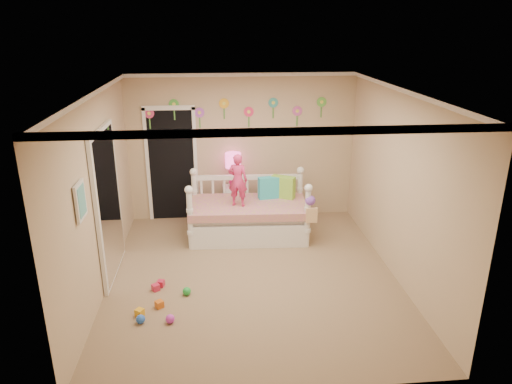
{
  "coord_description": "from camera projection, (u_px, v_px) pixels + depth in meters",
  "views": [
    {
      "loc": [
        -0.49,
        -5.87,
        3.39
      ],
      "look_at": [
        0.1,
        0.6,
        1.05
      ],
      "focal_mm": 33.05,
      "sensor_mm": 36.0,
      "label": 1
    }
  ],
  "objects": [
    {
      "name": "crown_molding",
      "position": [
        252.0,
        93.0,
        5.82
      ],
      "size": [
        4.0,
        4.5,
        0.06
      ],
      "primitive_type": null,
      "color": "white",
      "rests_on": "ceiling"
    },
    {
      "name": "toy_scatter",
      "position": [
        164.0,
        292.0,
        6.18
      ],
      "size": [
        1.22,
        1.5,
        0.11
      ],
      "primitive_type": null,
      "rotation": [
        0.0,
        0.0,
        0.37
      ],
      "color": "#996666",
      "rests_on": "floor"
    },
    {
      "name": "daybed",
      "position": [
        248.0,
        206.0,
        7.79
      ],
      "size": [
        1.99,
        1.13,
        1.06
      ],
      "primitive_type": null,
      "rotation": [
        0.0,
        0.0,
        -0.04
      ],
      "color": "white",
      "rests_on": "floor"
    },
    {
      "name": "flower_decals",
      "position": [
        237.0,
        112.0,
        8.12
      ],
      "size": [
        3.4,
        0.02,
        0.5
      ],
      "primitive_type": null,
      "color": "#B2668C",
      "rests_on": "back_wall"
    },
    {
      "name": "ceiling",
      "position": [
        252.0,
        91.0,
        5.81
      ],
      "size": [
        4.0,
        4.5,
        0.01
      ],
      "primitive_type": "cube",
      "color": "white",
      "rests_on": "floor"
    },
    {
      "name": "nightstand",
      "position": [
        234.0,
        203.0,
        8.51
      ],
      "size": [
        0.39,
        0.3,
        0.64
      ],
      "primitive_type": "cube",
      "rotation": [
        0.0,
        0.0,
        0.02
      ],
      "color": "white",
      "rests_on": "floor"
    },
    {
      "name": "table_lamp",
      "position": [
        233.0,
        164.0,
        8.26
      ],
      "size": [
        0.28,
        0.28,
        0.61
      ],
      "color": "#CF1B66",
      "rests_on": "nightstand"
    },
    {
      "name": "left_wall",
      "position": [
        98.0,
        194.0,
        6.08
      ],
      "size": [
        0.01,
        4.5,
        2.6
      ],
      "primitive_type": "cube",
      "color": "tan",
      "rests_on": "floor"
    },
    {
      "name": "right_wall",
      "position": [
        399.0,
        185.0,
        6.42
      ],
      "size": [
        0.01,
        4.5,
        2.6
      ],
      "primitive_type": "cube",
      "color": "tan",
      "rests_on": "floor"
    },
    {
      "name": "back_wall",
      "position": [
        242.0,
        148.0,
        8.36
      ],
      "size": [
        4.0,
        0.01,
        2.6
      ],
      "primitive_type": "cube",
      "color": "tan",
      "rests_on": "floor"
    },
    {
      "name": "child",
      "position": [
        238.0,
        180.0,
        7.52
      ],
      "size": [
        0.36,
        0.29,
        0.86
      ],
      "primitive_type": "imported",
      "rotation": [
        0.0,
        0.0,
        2.85
      ],
      "color": "#DE326E",
      "rests_on": "daybed"
    },
    {
      "name": "hanging_bag",
      "position": [
        310.0,
        210.0,
        7.33
      ],
      "size": [
        0.2,
        0.16,
        0.36
      ],
      "primitive_type": null,
      "color": "beige",
      "rests_on": "daybed"
    },
    {
      "name": "wall_picture",
      "position": [
        80.0,
        201.0,
        5.16
      ],
      "size": [
        0.05,
        0.34,
        0.42
      ],
      "primitive_type": "cube",
      "color": "white",
      "rests_on": "left_wall"
    },
    {
      "name": "closet_doorway",
      "position": [
        172.0,
        164.0,
        8.33
      ],
      "size": [
        0.9,
        0.04,
        2.07
      ],
      "primitive_type": "cube",
      "color": "black",
      "rests_on": "back_wall"
    },
    {
      "name": "mirror_closet",
      "position": [
        108.0,
        204.0,
        6.45
      ],
      "size": [
        0.07,
        1.3,
        2.1
      ],
      "primitive_type": "cube",
      "color": "white",
      "rests_on": "left_wall"
    },
    {
      "name": "pillow_lime",
      "position": [
        283.0,
        187.0,
        7.95
      ],
      "size": [
        0.42,
        0.33,
        0.38
      ],
      "primitive_type": "cube",
      "rotation": [
        0.0,
        0.0,
        -0.52
      ],
      "color": "#89C93D",
      "rests_on": "daybed"
    },
    {
      "name": "floor",
      "position": [
        253.0,
        276.0,
        6.69
      ],
      "size": [
        4.0,
        4.5,
        0.01
      ],
      "primitive_type": "cube",
      "color": "#7F684C",
      "rests_on": "ground"
    },
    {
      "name": "pillow_turquoise",
      "position": [
        269.0,
        188.0,
        7.93
      ],
      "size": [
        0.39,
        0.19,
        0.37
      ],
      "primitive_type": "cube",
      "rotation": [
        0.0,
        0.0,
        0.17
      ],
      "color": "#26B5BE",
      "rests_on": "daybed"
    }
  ]
}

